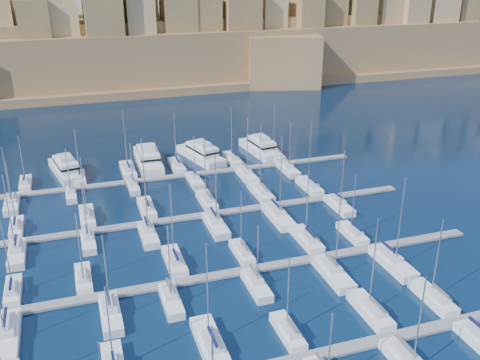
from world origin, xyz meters
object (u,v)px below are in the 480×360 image
object	(u,v)px
motor_yacht_a	(66,168)
motor_yacht_d	(261,147)
sailboat_2	(210,343)
sailboat_4	(371,311)
motor_yacht_c	(201,153)
motor_yacht_b	(148,158)

from	to	relation	value
motor_yacht_a	motor_yacht_d	bearing A→B (deg)	-0.00
sailboat_2	sailboat_4	xyz separation A→B (m)	(23.67, -0.50, -0.01)
sailboat_2	motor_yacht_c	distance (m)	71.66
sailboat_4	motor_yacht_c	size ratio (longest dim) A/B	0.87
sailboat_4	motor_yacht_d	xyz separation A→B (m)	(9.07, 69.83, 0.97)
motor_yacht_b	motor_yacht_d	distance (m)	29.36
motor_yacht_a	motor_yacht_b	distance (m)	19.55
sailboat_4	motor_yacht_a	bearing A→B (deg)	119.68
sailboat_2	motor_yacht_a	xyz separation A→B (m)	(-16.13, 69.33, 0.96)
motor_yacht_d	motor_yacht_c	bearing A→B (deg)	178.83
sailboat_2	motor_yacht_b	world-z (taller)	sailboat_2
motor_yacht_b	motor_yacht_d	world-z (taller)	same
motor_yacht_a	motor_yacht_c	xyz separation A→B (m)	(32.93, 0.32, 0.00)
motor_yacht_c	sailboat_4	bearing A→B (deg)	-84.41
motor_yacht_a	motor_yacht_d	size ratio (longest dim) A/B	1.01
sailboat_2	motor_yacht_d	distance (m)	76.68
motor_yacht_b	sailboat_2	bearing A→B (deg)	-92.76
motor_yacht_a	sailboat_4	bearing A→B (deg)	-60.32
motor_yacht_a	motor_yacht_c	world-z (taller)	same
sailboat_4	motor_yacht_b	distance (m)	73.69
sailboat_2	motor_yacht_d	world-z (taller)	sailboat_2
sailboat_4	motor_yacht_b	size ratio (longest dim) A/B	0.83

